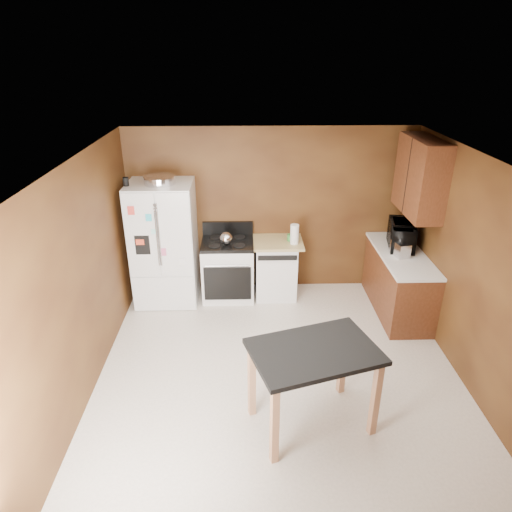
{
  "coord_description": "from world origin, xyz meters",
  "views": [
    {
      "loc": [
        -0.38,
        -4.23,
        3.52
      ],
      "look_at": [
        -0.25,
        0.85,
        1.16
      ],
      "focal_mm": 32.0,
      "sensor_mm": 36.0,
      "label": 1
    }
  ],
  "objects_px": {
    "pen_cup": "(126,182)",
    "paper_towel": "(294,234)",
    "roasting_pan": "(159,180)",
    "microwave": "(401,236)",
    "refrigerator": "(164,244)",
    "island": "(314,362)",
    "kettle": "(226,238)",
    "toaster": "(400,249)",
    "gas_range": "(228,268)",
    "dishwasher": "(276,268)",
    "green_canister": "(290,237)"
  },
  "relations": [
    {
      "from": "pen_cup",
      "to": "paper_towel",
      "type": "xyz_separation_m",
      "value": [
        2.3,
        0.1,
        -0.82
      ]
    },
    {
      "from": "roasting_pan",
      "to": "microwave",
      "type": "height_order",
      "value": "roasting_pan"
    },
    {
      "from": "microwave",
      "to": "refrigerator",
      "type": "xyz_separation_m",
      "value": [
        -3.38,
        0.19,
        -0.17
      ]
    },
    {
      "from": "refrigerator",
      "to": "island",
      "type": "bearing_deg",
      "value": -54.96
    },
    {
      "from": "microwave",
      "to": "refrigerator",
      "type": "relative_size",
      "value": 0.34
    },
    {
      "from": "kettle",
      "to": "toaster",
      "type": "height_order",
      "value": "toaster"
    },
    {
      "from": "kettle",
      "to": "paper_towel",
      "type": "relative_size",
      "value": 0.65
    },
    {
      "from": "toaster",
      "to": "gas_range",
      "type": "bearing_deg",
      "value": 153.41
    },
    {
      "from": "paper_towel",
      "to": "microwave",
      "type": "distance_m",
      "value": 1.51
    },
    {
      "from": "kettle",
      "to": "gas_range",
      "type": "bearing_deg",
      "value": 83.17
    },
    {
      "from": "toaster",
      "to": "refrigerator",
      "type": "height_order",
      "value": "refrigerator"
    },
    {
      "from": "dishwasher",
      "to": "paper_towel",
      "type": "bearing_deg",
      "value": -20.72
    },
    {
      "from": "kettle",
      "to": "refrigerator",
      "type": "relative_size",
      "value": 0.1
    },
    {
      "from": "roasting_pan",
      "to": "green_canister",
      "type": "relative_size",
      "value": 4.31
    },
    {
      "from": "green_canister",
      "to": "microwave",
      "type": "height_order",
      "value": "microwave"
    },
    {
      "from": "refrigerator",
      "to": "dishwasher",
      "type": "xyz_separation_m",
      "value": [
        1.63,
        0.09,
        -0.45
      ]
    },
    {
      "from": "roasting_pan",
      "to": "dishwasher",
      "type": "xyz_separation_m",
      "value": [
        1.61,
        0.11,
        -1.4
      ]
    },
    {
      "from": "green_canister",
      "to": "refrigerator",
      "type": "distance_m",
      "value": 1.84
    },
    {
      "from": "pen_cup",
      "to": "dishwasher",
      "type": "relative_size",
      "value": 0.13
    },
    {
      "from": "pen_cup",
      "to": "kettle",
      "type": "distance_m",
      "value": 1.57
    },
    {
      "from": "island",
      "to": "pen_cup",
      "type": "bearing_deg",
      "value": 131.97
    },
    {
      "from": "pen_cup",
      "to": "dishwasher",
      "type": "xyz_separation_m",
      "value": [
        2.05,
        0.19,
        -1.41
      ]
    },
    {
      "from": "paper_towel",
      "to": "refrigerator",
      "type": "height_order",
      "value": "refrigerator"
    },
    {
      "from": "microwave",
      "to": "gas_range",
      "type": "relative_size",
      "value": 0.55
    },
    {
      "from": "microwave",
      "to": "island",
      "type": "bearing_deg",
      "value": 157.49
    },
    {
      "from": "paper_towel",
      "to": "gas_range",
      "type": "distance_m",
      "value": 1.13
    },
    {
      "from": "refrigerator",
      "to": "gas_range",
      "type": "relative_size",
      "value": 1.64
    },
    {
      "from": "green_canister",
      "to": "microwave",
      "type": "distance_m",
      "value": 1.58
    },
    {
      "from": "green_canister",
      "to": "microwave",
      "type": "relative_size",
      "value": 0.16
    },
    {
      "from": "refrigerator",
      "to": "toaster",
      "type": "bearing_deg",
      "value": -8.45
    },
    {
      "from": "island",
      "to": "toaster",
      "type": "bearing_deg",
      "value": 55.03
    },
    {
      "from": "toaster",
      "to": "dishwasher",
      "type": "xyz_separation_m",
      "value": [
        -1.65,
        0.57,
        -0.55
      ]
    },
    {
      "from": "kettle",
      "to": "microwave",
      "type": "distance_m",
      "value": 2.49
    },
    {
      "from": "pen_cup",
      "to": "refrigerator",
      "type": "relative_size",
      "value": 0.06
    },
    {
      "from": "paper_towel",
      "to": "microwave",
      "type": "relative_size",
      "value": 0.48
    },
    {
      "from": "refrigerator",
      "to": "gas_range",
      "type": "bearing_deg",
      "value": 3.81
    },
    {
      "from": "microwave",
      "to": "refrigerator",
      "type": "height_order",
      "value": "refrigerator"
    },
    {
      "from": "kettle",
      "to": "microwave",
      "type": "height_order",
      "value": "microwave"
    },
    {
      "from": "roasting_pan",
      "to": "gas_range",
      "type": "bearing_deg",
      "value": 5.23
    },
    {
      "from": "green_canister",
      "to": "toaster",
      "type": "distance_m",
      "value": 1.56
    },
    {
      "from": "green_canister",
      "to": "gas_range",
      "type": "distance_m",
      "value": 1.04
    },
    {
      "from": "paper_towel",
      "to": "island",
      "type": "bearing_deg",
      "value": -91.59
    },
    {
      "from": "paper_towel",
      "to": "refrigerator",
      "type": "bearing_deg",
      "value": 179.65
    },
    {
      "from": "gas_range",
      "to": "kettle",
      "type": "bearing_deg",
      "value": -96.83
    },
    {
      "from": "pen_cup",
      "to": "microwave",
      "type": "distance_m",
      "value": 3.88
    },
    {
      "from": "refrigerator",
      "to": "paper_towel",
      "type": "bearing_deg",
      "value": -0.35
    },
    {
      "from": "green_canister",
      "to": "pen_cup",
      "type": "bearing_deg",
      "value": -174.77
    },
    {
      "from": "toaster",
      "to": "pen_cup",
      "type": "bearing_deg",
      "value": 160.56
    },
    {
      "from": "refrigerator",
      "to": "island",
      "type": "xyz_separation_m",
      "value": [
        1.81,
        -2.59,
        -0.14
      ]
    },
    {
      "from": "green_canister",
      "to": "toaster",
      "type": "bearing_deg",
      "value": -22.05
    }
  ]
}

